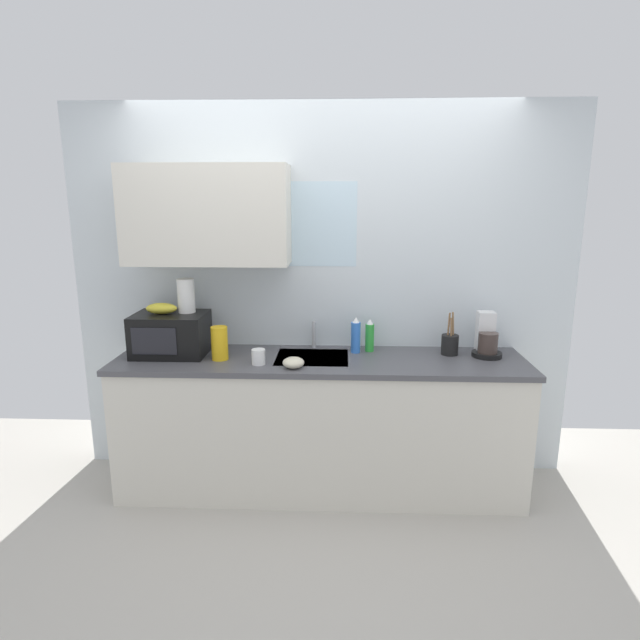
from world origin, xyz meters
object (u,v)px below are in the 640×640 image
(banana_bunch, at_px, (161,308))
(utensil_crock, at_px, (450,344))
(dish_soap_bottle_green, at_px, (370,336))
(mug_white, at_px, (258,357))
(microwave, at_px, (171,334))
(dish_soap_bottle_blue, at_px, (356,336))
(cereal_canister, at_px, (220,343))
(small_bowl, at_px, (293,363))
(coffee_maker, at_px, (486,340))
(paper_towel_roll, at_px, (186,296))

(banana_bunch, distance_m, utensil_crock, 1.88)
(dish_soap_bottle_green, height_order, mug_white, dish_soap_bottle_green)
(microwave, height_order, dish_soap_bottle_blue, microwave)
(mug_white, bearing_deg, cereal_canister, 160.80)
(dish_soap_bottle_blue, xyz_separation_m, dish_soap_bottle_green, (0.09, 0.03, -0.01))
(banana_bunch, xyz_separation_m, small_bowl, (0.87, -0.25, -0.27))
(microwave, distance_m, dish_soap_bottle_blue, 1.20)
(mug_white, relative_size, utensil_crock, 0.34)
(banana_bunch, bearing_deg, dish_soap_bottle_green, 5.32)
(coffee_maker, xyz_separation_m, cereal_canister, (-1.70, -0.16, 0.00))
(banana_bunch, distance_m, mug_white, 0.72)
(banana_bunch, bearing_deg, cereal_canister, -14.38)
(cereal_canister, height_order, small_bowl, cereal_canister)
(paper_towel_roll, bearing_deg, mug_white, -25.71)
(banana_bunch, bearing_deg, small_bowl, -16.06)
(coffee_maker, relative_size, small_bowl, 2.15)
(coffee_maker, height_order, dish_soap_bottle_blue, coffee_maker)
(coffee_maker, relative_size, utensil_crock, 1.00)
(dish_soap_bottle_blue, relative_size, utensil_crock, 0.85)
(paper_towel_roll, xyz_separation_m, small_bowl, (0.72, -0.30, -0.35))
(cereal_canister, bearing_deg, mug_white, -19.20)
(small_bowl, bearing_deg, microwave, 163.12)
(dish_soap_bottle_blue, height_order, mug_white, dish_soap_bottle_blue)
(cereal_canister, relative_size, mug_white, 2.23)
(paper_towel_roll, height_order, cereal_canister, paper_towel_roll)
(microwave, xyz_separation_m, dish_soap_bottle_blue, (1.20, 0.09, -0.02))
(paper_towel_roll, distance_m, cereal_canister, 0.39)
(paper_towel_roll, height_order, small_bowl, paper_towel_roll)
(banana_bunch, relative_size, small_bowl, 1.54)
(banana_bunch, relative_size, coffee_maker, 0.71)
(banana_bunch, height_order, dish_soap_bottle_blue, banana_bunch)
(paper_towel_roll, distance_m, mug_white, 0.65)
(dish_soap_bottle_blue, distance_m, cereal_canister, 0.88)
(coffee_maker, distance_m, small_bowl, 1.26)
(banana_bunch, height_order, utensil_crock, banana_bunch)
(microwave, distance_m, coffee_maker, 2.04)
(microwave, bearing_deg, dish_soap_bottle_blue, 4.41)
(cereal_canister, distance_m, small_bowl, 0.51)
(banana_bunch, bearing_deg, mug_white, -16.33)
(paper_towel_roll, relative_size, dish_soap_bottle_blue, 0.92)
(mug_white, height_order, utensil_crock, utensil_crock)
(mug_white, bearing_deg, dish_soap_bottle_green, 24.42)
(microwave, height_order, banana_bunch, banana_bunch)
(paper_towel_roll, distance_m, dish_soap_bottle_blue, 1.13)
(banana_bunch, height_order, coffee_maker, banana_bunch)
(banana_bunch, relative_size, dish_soap_bottle_blue, 0.84)
(paper_towel_roll, distance_m, dish_soap_bottle_green, 1.23)
(dish_soap_bottle_blue, bearing_deg, coffee_maker, -2.22)
(coffee_maker, bearing_deg, dish_soap_bottle_green, 174.91)
(dish_soap_bottle_green, xyz_separation_m, cereal_canister, (-0.95, -0.22, 0.00))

